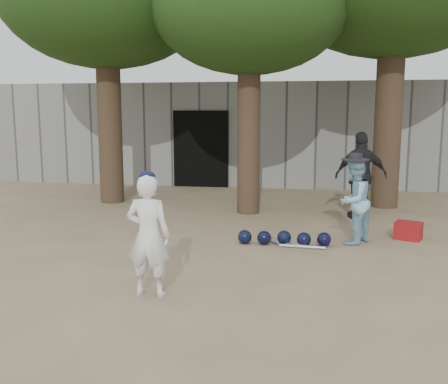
% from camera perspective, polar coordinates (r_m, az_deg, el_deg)
% --- Properties ---
extents(ground, '(70.00, 70.00, 0.00)m').
position_cam_1_polar(ground, '(6.90, -6.36, -8.98)').
color(ground, '#937C5E').
rests_on(ground, ground).
extents(boy_player, '(0.54, 0.37, 1.44)m').
position_cam_1_polar(boy_player, '(5.87, -8.63, -4.94)').
color(boy_player, white).
rests_on(boy_player, ground).
extents(spectator_blue, '(0.82, 0.87, 1.42)m').
position_cam_1_polar(spectator_blue, '(8.38, 14.57, -1.01)').
color(spectator_blue, '#8FBFDE').
rests_on(spectator_blue, ground).
extents(spectator_dark, '(1.07, 0.54, 1.76)m').
position_cam_1_polar(spectator_dark, '(10.43, 15.39, 1.83)').
color(spectator_dark, black).
rests_on(spectator_dark, ground).
extents(red_bag, '(0.51, 0.46, 0.30)m').
position_cam_1_polar(red_bag, '(9.05, 20.32, -4.16)').
color(red_bag, '#A7161C').
rests_on(red_bag, ground).
extents(back_building, '(16.00, 5.24, 3.00)m').
position_cam_1_polar(back_building, '(16.75, 3.18, 6.85)').
color(back_building, gray).
rests_on(back_building, ground).
extents(helmet_row, '(1.51, 0.30, 0.23)m').
position_cam_1_polar(helmet_row, '(8.19, 6.87, -5.26)').
color(helmet_row, black).
rests_on(helmet_row, ground).
extents(bat_pile, '(1.10, 0.74, 0.06)m').
position_cam_1_polar(bat_pile, '(8.23, 7.07, -5.81)').
color(bat_pile, '#B5B5BC').
rests_on(bat_pile, ground).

